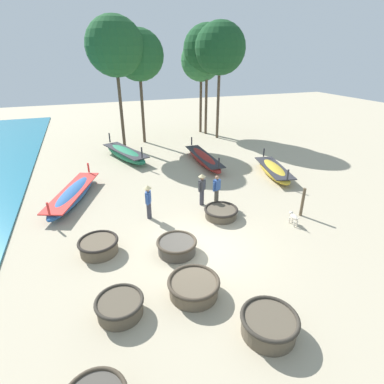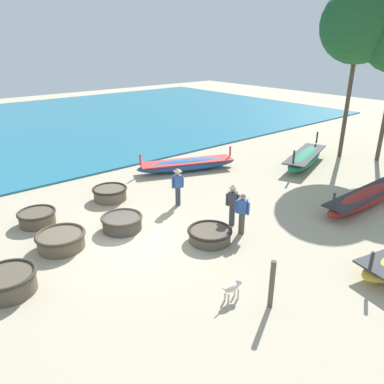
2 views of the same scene
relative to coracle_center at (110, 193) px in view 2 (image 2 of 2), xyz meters
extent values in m
plane|color=tan|center=(3.79, -1.10, -0.31)|extent=(80.00, 80.00, 0.00)
cube|color=teal|center=(-17.47, 2.90, -0.26)|extent=(28.00, 52.00, 0.10)
cylinder|color=brown|center=(0.00, 0.00, -0.05)|extent=(1.42, 1.42, 0.51)
torus|color=#28231E|center=(0.00, 0.00, 0.20)|extent=(1.54, 1.54, 0.11)
cylinder|color=brown|center=(2.68, -3.31, -0.06)|extent=(1.56, 1.56, 0.50)
torus|color=#42382B|center=(2.68, -3.31, 0.19)|extent=(1.68, 1.68, 0.12)
cylinder|color=brown|center=(0.37, -3.32, -0.06)|extent=(1.33, 1.33, 0.49)
torus|color=#332D26|center=(0.37, -3.32, 0.18)|extent=(1.44, 1.44, 0.11)
cylinder|color=#4C473F|center=(2.83, -1.02, -0.06)|extent=(1.45, 1.45, 0.49)
torus|color=#42382B|center=(2.83, -1.02, 0.18)|extent=(1.56, 1.56, 0.12)
cylinder|color=brown|center=(5.58, 0.90, -0.11)|extent=(1.47, 1.47, 0.41)
torus|color=#28231E|center=(5.58, 0.90, 0.10)|extent=(1.59, 1.59, 0.12)
cylinder|color=brown|center=(4.11, -5.39, -0.02)|extent=(1.49, 1.49, 0.57)
torus|color=#332D26|center=(4.11, -5.39, 0.26)|extent=(1.61, 1.61, 0.12)
ellipsoid|color=#285693|center=(-0.92, 5.15, 0.01)|extent=(3.05, 5.51, 0.63)
cube|color=red|center=(-0.92, 5.15, 0.21)|extent=(2.92, 5.12, 0.06)
cylinder|color=red|center=(0.01, 7.50, 0.55)|extent=(0.10, 0.10, 0.57)
cylinder|color=red|center=(-1.86, 2.79, 0.55)|extent=(0.10, 0.10, 0.57)
ellipsoid|color=maroon|center=(7.58, 8.07, 0.03)|extent=(1.05, 5.62, 0.68)
cube|color=#2D2D33|center=(7.58, 8.07, 0.25)|extent=(1.08, 5.17, 0.06)
cylinder|color=#2D2D33|center=(7.54, 5.49, 0.62)|extent=(0.10, 0.10, 0.61)
ellipsoid|color=#237551|center=(2.63, 10.88, 0.09)|extent=(2.82, 5.31, 0.79)
cube|color=#2D2D33|center=(2.63, 10.88, 0.34)|extent=(2.73, 4.93, 0.06)
cylinder|color=#2D2D33|center=(1.83, 13.14, 0.78)|extent=(0.10, 0.10, 0.71)
cylinder|color=#2D2D33|center=(3.43, 8.61, 0.78)|extent=(0.10, 0.10, 0.71)
cylinder|color=#2D2D33|center=(10.45, 2.61, 0.56)|extent=(0.10, 0.10, 0.57)
cylinder|color=#383842|center=(5.20, 2.39, 0.10)|extent=(0.22, 0.22, 0.82)
cube|color=#3D3D42|center=(5.20, 2.39, 0.78)|extent=(0.40, 0.37, 0.54)
sphere|color=#A37556|center=(5.20, 2.39, 1.16)|extent=(0.20, 0.20, 0.20)
cylinder|color=#3D3D42|center=(5.02, 2.27, 0.73)|extent=(0.09, 0.09, 0.48)
cylinder|color=#3D3D42|center=(5.38, 2.52, 0.73)|extent=(0.09, 0.09, 0.48)
cone|color=#D1BC84|center=(5.20, 2.39, 1.29)|extent=(0.36, 0.36, 0.14)
cylinder|color=#383842|center=(2.40, 1.95, 0.10)|extent=(0.22, 0.22, 0.82)
cube|color=#33569E|center=(2.40, 1.95, 0.78)|extent=(0.33, 0.40, 0.54)
sphere|color=tan|center=(2.40, 1.95, 1.16)|extent=(0.20, 0.20, 0.20)
cylinder|color=#33569E|center=(2.33, 1.75, 0.73)|extent=(0.09, 0.09, 0.48)
cylinder|color=#33569E|center=(2.48, 2.16, 0.73)|extent=(0.09, 0.09, 0.48)
cone|color=#D1BC84|center=(2.40, 1.95, 1.29)|extent=(0.36, 0.36, 0.14)
cylinder|color=#4C473D|center=(5.91, 2.17, 0.10)|extent=(0.22, 0.22, 0.82)
cube|color=#33569E|center=(5.91, 2.17, 0.78)|extent=(0.40, 0.34, 0.54)
sphere|color=#A37556|center=(5.91, 2.17, 1.16)|extent=(0.20, 0.20, 0.20)
cylinder|color=#33569E|center=(6.11, 2.27, 0.73)|extent=(0.09, 0.09, 0.48)
cylinder|color=#33569E|center=(5.71, 2.08, 0.73)|extent=(0.09, 0.09, 0.48)
ellipsoid|color=beige|center=(8.36, -0.82, 0.08)|extent=(0.22, 0.53, 0.22)
sphere|color=beige|center=(8.37, -0.57, 0.15)|extent=(0.18, 0.18, 0.18)
cylinder|color=beige|center=(8.35, -1.06, 0.14)|extent=(0.05, 0.20, 0.16)
cylinder|color=beige|center=(8.30, -0.63, -0.17)|extent=(0.06, 0.06, 0.28)
cylinder|color=beige|center=(8.44, -0.64, -0.17)|extent=(0.06, 0.06, 0.28)
cylinder|color=beige|center=(8.29, -1.00, -0.17)|extent=(0.06, 0.06, 0.28)
cylinder|color=beige|center=(8.43, -1.00, -0.17)|extent=(0.06, 0.06, 0.28)
cylinder|color=brown|center=(9.22, -0.23, 0.40)|extent=(0.14, 0.14, 1.41)
cylinder|color=#4C3D2D|center=(3.00, 13.96, 2.66)|extent=(0.24, 0.24, 5.95)
sphere|color=#1E5128|center=(3.00, 13.96, 7.09)|extent=(4.16, 4.16, 4.16)
camera|label=1|loc=(0.15, -10.17, 6.75)|focal=28.00mm
camera|label=2|loc=(14.12, -7.02, 6.30)|focal=35.00mm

